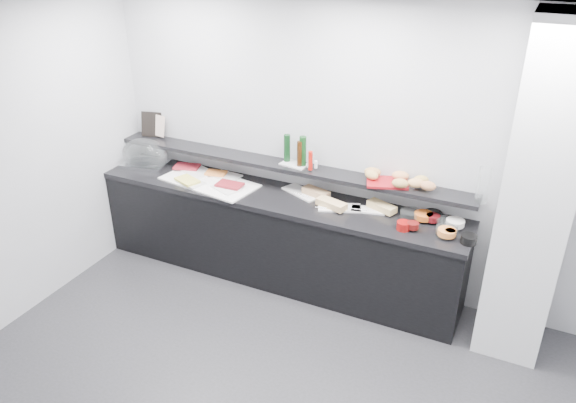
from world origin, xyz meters
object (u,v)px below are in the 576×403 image
at_px(sandwich_plate_mid, 339,208).
at_px(bread_tray, 387,182).
at_px(cloche_base, 146,164).
at_px(framed_print, 152,124).
at_px(carafe, 484,185).
at_px(condiment_tray, 294,164).

bearing_deg(sandwich_plate_mid, bread_tray, 2.82).
bearing_deg(cloche_base, framed_print, 90.03).
xyz_separation_m(sandwich_plate_mid, carafe, (1.16, 0.15, 0.39)).
xyz_separation_m(cloche_base, bread_tray, (2.54, 0.14, 0.24)).
relative_size(cloche_base, carafe, 1.54).
xyz_separation_m(bread_tray, carafe, (0.79, -0.01, 0.14)).
bearing_deg(framed_print, sandwich_plate_mid, -20.43).
xyz_separation_m(sandwich_plate_mid, framed_print, (-2.21, 0.25, 0.37)).
bearing_deg(sandwich_plate_mid, condiment_tray, 138.68).
relative_size(condiment_tray, carafe, 0.85).
bearing_deg(framed_print, carafe, -15.64).
relative_size(sandwich_plate_mid, framed_print, 1.46).
bearing_deg(cloche_base, carafe, -8.15).
bearing_deg(condiment_tray, bread_tray, 6.78).
xyz_separation_m(framed_print, bread_tray, (2.58, -0.08, -0.12)).
height_order(condiment_tray, bread_tray, bread_tray).
height_order(cloche_base, framed_print, framed_print).
distance_m(cloche_base, framed_print, 0.42).
bearing_deg(bread_tray, carafe, -20.07).
distance_m(sandwich_plate_mid, framed_print, 2.26).
bearing_deg(sandwich_plate_mid, cloche_base, 157.41).
bearing_deg(condiment_tray, cloche_base, -166.45).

